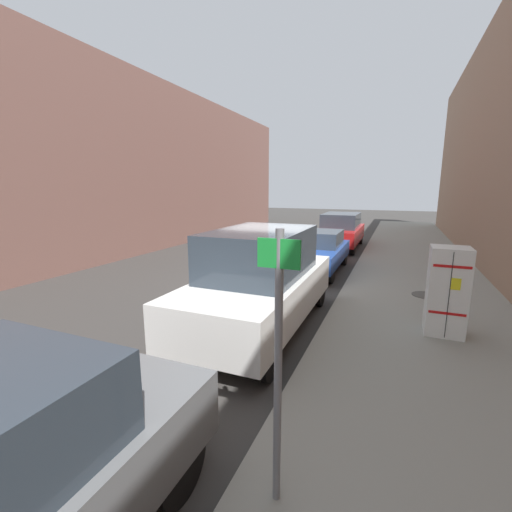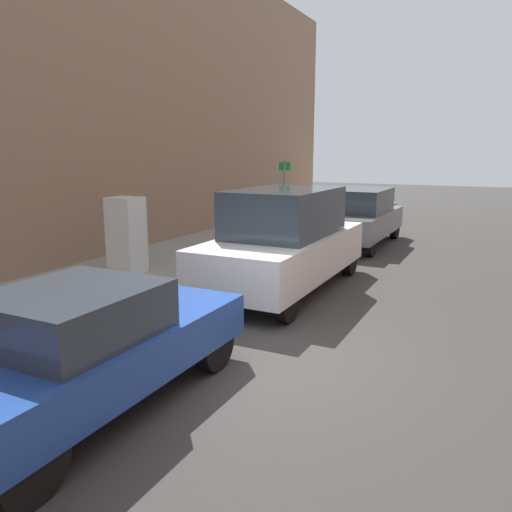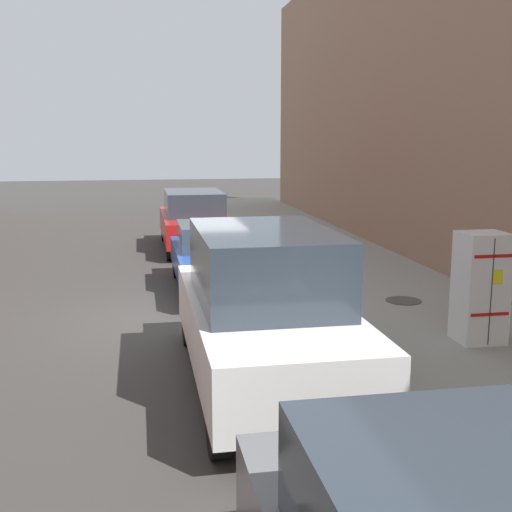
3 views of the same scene
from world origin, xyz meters
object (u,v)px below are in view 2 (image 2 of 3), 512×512
object	(u,v)px
pedestrian_walking_far	(266,207)
parked_hatchback_blue	(86,346)
parked_van_white	(285,241)
street_sign_post	(284,198)
parked_suv_gray	(359,216)
discarded_refrigerator	(127,235)
fire_hydrant	(319,219)

from	to	relation	value
pedestrian_walking_far	parked_hatchback_blue	distance (m)	11.87
pedestrian_walking_far	parked_van_white	world-z (taller)	parked_van_white
street_sign_post	parked_suv_gray	distance (m)	2.65
pedestrian_walking_far	parked_suv_gray	world-z (taller)	parked_suv_gray
discarded_refrigerator	parked_van_white	size ratio (longest dim) A/B	0.35
pedestrian_walking_far	parked_hatchback_blue	bearing A→B (deg)	-173.78
discarded_refrigerator	fire_hydrant	xyz separation A→B (m)	(1.79, 8.00, -0.47)
discarded_refrigerator	parked_van_white	xyz separation A→B (m)	(3.60, 0.77, 0.04)
parked_van_white	parked_suv_gray	world-z (taller)	parked_van_white
pedestrian_walking_far	parked_suv_gray	xyz separation A→B (m)	(3.19, 0.07, -0.15)
discarded_refrigerator	parked_van_white	distance (m)	3.68
fire_hydrant	street_sign_post	bearing A→B (deg)	-88.98
street_sign_post	parked_van_white	world-z (taller)	street_sign_post
street_sign_post	parked_hatchback_blue	bearing A→B (deg)	-79.69
street_sign_post	parked_suv_gray	bearing A→B (deg)	47.13
fire_hydrant	parked_hatchback_blue	size ratio (longest dim) A/B	0.19
street_sign_post	fire_hydrant	bearing A→B (deg)	91.02
parked_hatchback_blue	parked_suv_gray	xyz separation A→B (m)	(0.00, 11.49, 0.16)
discarded_refrigerator	fire_hydrant	bearing A→B (deg)	77.35
parked_suv_gray	discarded_refrigerator	bearing A→B (deg)	-118.46
parked_hatchback_blue	fire_hydrant	bearing A→B (deg)	98.00
discarded_refrigerator	pedestrian_walking_far	distance (m)	6.59
pedestrian_walking_far	parked_van_white	xyz separation A→B (m)	(3.19, -5.80, 0.00)
discarded_refrigerator	parked_van_white	bearing A→B (deg)	12.13
fire_hydrant	pedestrian_walking_far	xyz separation A→B (m)	(-1.39, -1.42, 0.51)
fire_hydrant	pedestrian_walking_far	distance (m)	2.05
parked_hatchback_blue	parked_van_white	world-z (taller)	parked_van_white
parked_hatchback_blue	pedestrian_walking_far	bearing A→B (deg)	105.62
pedestrian_walking_far	parked_van_white	size ratio (longest dim) A/B	0.32
discarded_refrigerator	pedestrian_walking_far	size ratio (longest dim) A/B	1.09
discarded_refrigerator	street_sign_post	bearing A→B (deg)	68.73
fire_hydrant	parked_suv_gray	xyz separation A→B (m)	(1.80, -1.36, 0.36)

